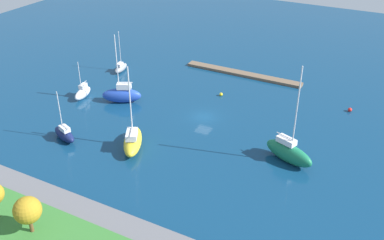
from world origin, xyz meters
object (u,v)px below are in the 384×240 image
Objects in this scene: sailboat_yellow_center_basin at (133,141)px; sailboat_blue_west_end at (122,95)px; park_tree_center at (27,210)px; sailboat_green_mid_basin at (289,152)px; sailboat_navy_inner_mooring at (64,134)px; sailboat_gray_lone_south at (121,68)px; pier_dock at (243,74)px; sailboat_white_far_south at (83,93)px; mooring_buoy_yellow at (221,94)px; mooring_buoy_red at (350,110)px.

sailboat_yellow_center_basin reaches higher than sailboat_blue_west_end.
sailboat_yellow_center_basin reaches higher than park_tree_center.
sailboat_green_mid_basin is (-31.69, 4.06, 0.04)m from sailboat_blue_west_end.
sailboat_gray_lone_south is at bearing -51.98° from sailboat_navy_inner_mooring.
sailboat_yellow_center_basin is 22.68m from sailboat_green_mid_basin.
pier_dock is 5.37× the size of park_tree_center.
sailboat_green_mid_basin reaches higher than sailboat_navy_inner_mooring.
sailboat_green_mid_basin is (-40.21, 15.42, 0.76)m from sailboat_gray_lone_south.
sailboat_yellow_center_basin is 20.14m from sailboat_white_far_south.
sailboat_green_mid_basin reaches higher than mooring_buoy_yellow.
sailboat_yellow_center_basin reaches higher than sailboat_gray_lone_south.
pier_dock is 3.01× the size of sailboat_navy_inner_mooring.
park_tree_center is 6.43× the size of mooring_buoy_red.
sailboat_white_far_south is (-1.12, 13.22, 0.22)m from sailboat_gray_lone_south.
mooring_buoy_yellow is (-14.94, -25.02, -0.68)m from sailboat_navy_inner_mooring.
sailboat_gray_lone_south reaches higher than pier_dock.
sailboat_blue_west_end reaches higher than park_tree_center.
mooring_buoy_red is (-45.20, -4.04, -0.44)m from sailboat_gray_lone_south.
sailboat_gray_lone_south is 13.43× the size of mooring_buoy_yellow.
sailboat_white_far_south is (39.08, -2.20, -0.53)m from sailboat_green_mid_basin.
mooring_buoy_yellow is at bearing -39.31° from sailboat_yellow_center_basin.
sailboat_navy_inner_mooring is 14.42m from sailboat_white_far_south.
sailboat_gray_lone_south is at bearing 5.10° from mooring_buoy_red.
sailboat_green_mid_basin is (-17.18, 25.35, 1.29)m from pier_dock.
park_tree_center is 21.57m from sailboat_navy_inner_mooring.
sailboat_navy_inner_mooring is at bearing -57.10° from park_tree_center.
mooring_buoy_yellow is at bearing -170.73° from sailboat_blue_west_end.
mooring_buoy_red is at bearing 176.08° from sailboat_blue_west_end.
sailboat_navy_inner_mooring is at bearing 38.86° from mooring_buoy_red.
park_tree_center is 21.06m from sailboat_yellow_center_basin.
sailboat_blue_west_end is at bearing 22.77° from mooring_buoy_red.
sailboat_green_mid_basin reaches higher than park_tree_center.
sailboat_yellow_center_basin reaches higher than mooring_buoy_yellow.
sailboat_blue_west_end is (11.21, -32.36, -2.77)m from park_tree_center.
sailboat_green_mid_basin reaches higher than mooring_buoy_red.
park_tree_center is 0.35× the size of sailboat_yellow_center_basin.
sailboat_gray_lone_south is 0.58× the size of sailboat_green_mid_basin.
sailboat_yellow_center_basin is 37.72m from mooring_buoy_red.
sailboat_white_far_south is (18.60, -30.49, -3.27)m from park_tree_center.
mooring_buoy_yellow is at bearing 90.30° from pier_dock.
sailboat_green_mid_basin is at bearing 139.50° from mooring_buoy_yellow.
sailboat_navy_inner_mooring is at bearing 67.40° from pier_dock.
sailboat_blue_west_end is 14.47m from sailboat_navy_inner_mooring.
sailboat_white_far_south reaches higher than park_tree_center.
sailboat_yellow_center_basin is 18.31× the size of mooring_buoy_red.
mooring_buoy_red reaches higher than mooring_buoy_yellow.
mooring_buoy_red is (-4.99, -19.46, -1.20)m from sailboat_green_mid_basin.
mooring_buoy_red is (-22.12, -4.83, 0.04)m from mooring_buoy_yellow.
sailboat_gray_lone_south is 29.62m from sailboat_yellow_center_basin.
pier_dock is at bearing -93.52° from park_tree_center.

